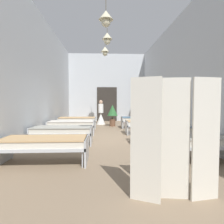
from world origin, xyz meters
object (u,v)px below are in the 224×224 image
bed_right_row_0 (187,142)px  bed_left_row_1 (62,131)px  potted_plant (112,112)px  bed_right_row_3 (140,120)px  bed_right_row_1 (162,130)px  privacy_screen (175,139)px  bed_left_row_0 (45,144)px  nurse_near_aisle (101,116)px  bed_left_row_3 (77,120)px  bed_left_row_2 (72,124)px  bed_right_row_2 (148,124)px

bed_right_row_0 → bed_left_row_1: size_ratio=1.00×
potted_plant → bed_right_row_3: bearing=-30.1°
bed_right_row_1 → privacy_screen: bearing=-104.6°
bed_left_row_0 → potted_plant: (1.86, 6.50, 0.34)m
bed_left_row_1 → privacy_screen: privacy_screen is taller
bed_right_row_3 → nurse_near_aisle: size_ratio=1.28×
bed_left_row_3 → bed_left_row_0: bearing=-90.0°
nurse_near_aisle → bed_right_row_3: bearing=-56.1°
bed_left_row_2 → bed_right_row_2: bearing=0.0°
bed_left_row_2 → privacy_screen: 6.02m
bed_left_row_2 → potted_plant: (1.86, 2.70, 0.34)m
bed_left_row_1 → bed_right_row_2: bearing=30.4°
bed_right_row_0 → bed_right_row_3: same height
bed_right_row_1 → bed_right_row_0: bearing=-90.0°
bed_left_row_3 → potted_plant: 2.05m
bed_right_row_0 → bed_left_row_3: size_ratio=1.00×
bed_right_row_1 → nurse_near_aisle: nurse_near_aisle is taller
bed_right_row_1 → bed_right_row_3: size_ratio=1.00×
nurse_near_aisle → bed_right_row_1: bearing=-85.4°
bed_left_row_2 → potted_plant: potted_plant is taller
bed_right_row_2 → bed_left_row_3: same height
bed_right_row_2 → bed_right_row_3: 1.90m
bed_left_row_3 → nurse_near_aisle: 2.12m
bed_right_row_1 → bed_left_row_1: bearing=180.0°
bed_right_row_2 → bed_left_row_3: bearing=149.6°
bed_right_row_3 → nurse_near_aisle: bearing=139.5°
potted_plant → bed_left_row_3: bearing=-156.7°
bed_left_row_1 → bed_right_row_2: (3.24, 1.90, 0.00)m
bed_right_row_1 → bed_left_row_2: (-3.24, 1.90, 0.00)m
bed_left_row_3 → nurse_near_aisle: nurse_near_aisle is taller
bed_left_row_1 → bed_right_row_3: same height
bed_left_row_0 → privacy_screen: privacy_screen is taller
bed_left_row_2 → privacy_screen: (2.29, -5.55, 0.41)m
bed_right_row_1 → bed_left_row_3: 4.99m
bed_left_row_1 → potted_plant: bearing=68.0°
potted_plant → bed_left_row_1: bearing=-112.0°
bed_right_row_0 → bed_right_row_3: (0.00, 5.70, 0.00)m
bed_left_row_2 → bed_right_row_0: bearing=-49.5°
nurse_near_aisle → bed_right_row_2: bearing=-76.3°
bed_left_row_0 → bed_left_row_3: (0.00, 5.70, 0.00)m
bed_left_row_3 → potted_plant: potted_plant is taller
bed_left_row_3 → privacy_screen: privacy_screen is taller
bed_left_row_0 → bed_left_row_1: bearing=90.0°
bed_right_row_2 → potted_plant: bearing=117.1°
bed_left_row_0 → bed_right_row_1: size_ratio=1.00×
bed_right_row_2 → privacy_screen: bearing=-99.7°
bed_right_row_2 → bed_right_row_3: (0.00, 1.90, 0.00)m
privacy_screen → bed_right_row_1: bearing=83.0°
bed_left_row_2 → bed_right_row_2: size_ratio=1.00×
bed_right_row_3 → bed_left_row_1: bearing=-130.5°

